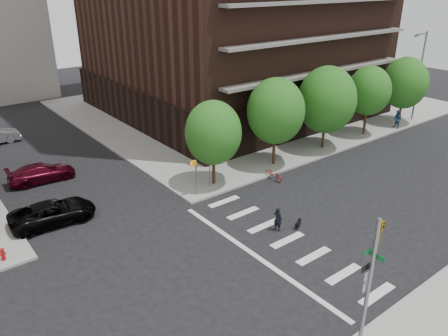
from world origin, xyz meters
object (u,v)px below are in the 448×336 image
at_px(scooter, 274,174).
at_px(dog_walker, 278,219).
at_px(fire_hydrant, 3,253).
at_px(parked_car_black, 53,213).
at_px(parked_car_maroon, 42,173).
at_px(pedestrian_far, 397,119).
at_px(traffic_signal, 367,296).

relative_size(scooter, dog_walker, 1.12).
bearing_deg(dog_walker, fire_hydrant, 51.40).
bearing_deg(scooter, parked_car_black, 167.00).
bearing_deg(parked_car_black, scooter, -100.19).
distance_m(parked_car_maroon, pedestrian_far, 33.04).
bearing_deg(pedestrian_far, parked_car_maroon, -99.59).
distance_m(traffic_signal, fire_hydrant, 18.42).
height_order(traffic_signal, dog_walker, traffic_signal).
height_order(traffic_signal, scooter, traffic_signal).
relative_size(dog_walker, pedestrian_far, 0.84).
height_order(parked_car_maroon, scooter, parked_car_maroon).
xyz_separation_m(traffic_signal, dog_walker, (3.78, 8.66, -1.93)).
bearing_deg(scooter, pedestrian_far, 4.28).
relative_size(fire_hydrant, dog_walker, 0.48).
xyz_separation_m(fire_hydrant, parked_car_black, (3.48, 2.49, 0.16)).
bearing_deg(fire_hydrant, traffic_signal, -56.74).
distance_m(fire_hydrant, scooter, 18.65).
bearing_deg(parked_car_black, parked_car_maroon, -7.41).
bearing_deg(pedestrian_far, parked_car_black, -87.90).
relative_size(traffic_signal, fire_hydrant, 8.20).
distance_m(parked_car_black, parked_car_maroon, 6.74).
height_order(fire_hydrant, parked_car_maroon, parked_car_maroon).
relative_size(fire_hydrant, pedestrian_far, 0.40).
height_order(traffic_signal, parked_car_maroon, traffic_signal).
bearing_deg(fire_hydrant, pedestrian_far, -0.47).
relative_size(traffic_signal, parked_car_black, 1.17).
relative_size(parked_car_maroon, pedestrian_far, 2.60).
distance_m(parked_car_black, dog_walker, 13.78).
distance_m(fire_hydrant, parked_car_black, 4.29).
xyz_separation_m(parked_car_maroon, pedestrian_far, (31.67, -9.40, 0.37)).
distance_m(scooter, pedestrian_far, 17.90).
xyz_separation_m(traffic_signal, parked_car_maroon, (-5.23, 24.40, -2.01)).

